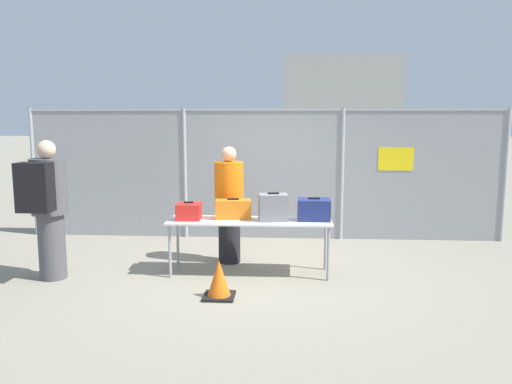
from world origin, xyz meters
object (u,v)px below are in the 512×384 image
(inspection_table, at_px, (250,224))
(suitcase_grey, at_px, (273,207))
(traffic_cone, at_px, (219,280))
(traveler_hooded, at_px, (47,204))
(suitcase_orange, at_px, (233,209))
(security_worker_near, at_px, (229,203))
(utility_trailer, at_px, (298,197))
(suitcase_red, at_px, (189,211))
(suitcase_navy, at_px, (314,209))

(inspection_table, distance_m, suitcase_grey, 0.40)
(traffic_cone, bearing_deg, traveler_hooded, 167.24)
(traveler_hooded, bearing_deg, suitcase_orange, 16.63)
(inspection_table, height_order, security_worker_near, security_worker_near)
(traveler_hooded, xyz_separation_m, utility_trailer, (3.35, 4.70, -0.58))
(suitcase_orange, xyz_separation_m, suitcase_grey, (0.55, -0.10, 0.05))
(suitcase_orange, xyz_separation_m, traveler_hooded, (-2.37, -0.53, 0.13))
(security_worker_near, bearing_deg, suitcase_orange, 92.87)
(suitcase_red, distance_m, security_worker_near, 0.73)
(inspection_table, xyz_separation_m, security_worker_near, (-0.34, 0.54, 0.20))
(inspection_table, xyz_separation_m, traffic_cone, (-0.29, -0.96, -0.48))
(inspection_table, xyz_separation_m, suitcase_navy, (0.87, 0.08, 0.20))
(security_worker_near, height_order, traffic_cone, security_worker_near)
(suitcase_navy, bearing_deg, inspection_table, -174.91)
(inspection_table, relative_size, security_worker_near, 1.29)
(suitcase_navy, distance_m, security_worker_near, 1.30)
(suitcase_red, height_order, security_worker_near, security_worker_near)
(suitcase_grey, relative_size, utility_trailer, 0.12)
(suitcase_orange, bearing_deg, security_worker_near, 103.47)
(inspection_table, bearing_deg, suitcase_red, 179.68)
(suitcase_orange, relative_size, traveler_hooded, 0.28)
(suitcase_grey, distance_m, suitcase_navy, 0.56)
(utility_trailer, height_order, traffic_cone, utility_trailer)
(suitcase_orange, height_order, suitcase_navy, suitcase_navy)
(traveler_hooded, xyz_separation_m, traffic_cone, (2.31, -0.52, -0.80))
(inspection_table, distance_m, utility_trailer, 4.33)
(inspection_table, bearing_deg, traveler_hooded, -170.40)
(suitcase_grey, relative_size, traffic_cone, 0.90)
(suitcase_grey, distance_m, traveler_hooded, 2.96)
(suitcase_red, relative_size, utility_trailer, 0.10)
(suitcase_orange, bearing_deg, suitcase_navy, -0.58)
(inspection_table, height_order, traffic_cone, inspection_table)
(suitcase_red, distance_m, suitcase_grey, 1.16)
(suitcase_orange, xyz_separation_m, utility_trailer, (0.98, 4.17, -0.45))
(inspection_table, relative_size, suitcase_grey, 5.36)
(inspection_table, distance_m, suitcase_red, 0.85)
(suitcase_grey, height_order, utility_trailer, suitcase_grey)
(suitcase_navy, xyz_separation_m, security_worker_near, (-1.21, 0.47, -0.00))
(inspection_table, height_order, traveler_hooded, traveler_hooded)
(utility_trailer, bearing_deg, security_worker_near, -106.30)
(suitcase_orange, relative_size, traffic_cone, 1.11)
(traveler_hooded, bearing_deg, suitcase_navy, 12.53)
(traveler_hooded, relative_size, utility_trailer, 0.52)
(suitcase_grey, bearing_deg, inspection_table, 178.59)
(suitcase_grey, xyz_separation_m, utility_trailer, (0.42, 4.27, -0.50))
(suitcase_orange, height_order, traffic_cone, suitcase_orange)
(security_worker_near, bearing_deg, inspection_table, 111.53)
(suitcase_orange, distance_m, security_worker_near, 0.47)
(suitcase_red, bearing_deg, traveler_hooded, -165.88)
(security_worker_near, bearing_deg, traveler_hooded, 12.92)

